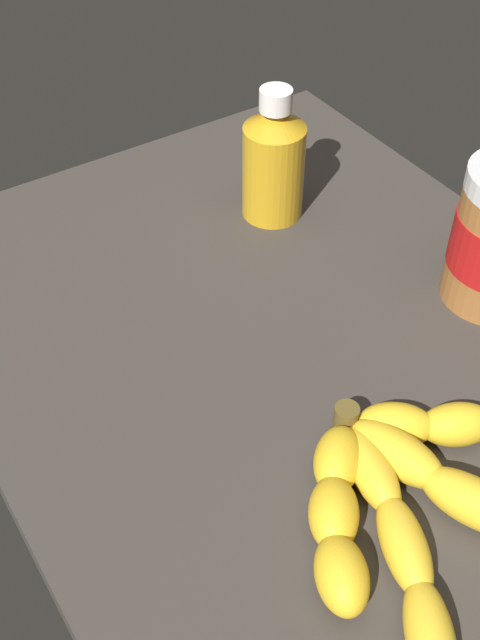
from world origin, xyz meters
TOP-DOWN VIEW (x-y plane):
  - ground_plane at (0.00, 0.00)cm, footprint 72.90×56.43cm
  - banana_bunch at (-19.22, 2.55)cm, footprint 22.25×26.46cm
  - honey_bottle at (16.85, -9.06)cm, footprint 6.47×6.47cm

SIDE VIEW (x-z plane):
  - ground_plane at x=0.00cm, z-range -3.91..0.00cm
  - banana_bunch at x=-19.22cm, z-range -0.09..3.58cm
  - honey_bottle at x=16.85cm, z-range -0.78..13.58cm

